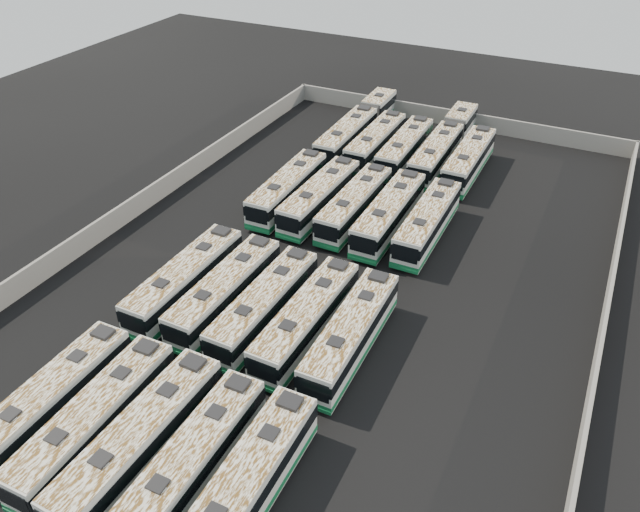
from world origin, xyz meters
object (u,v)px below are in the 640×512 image
at_px(bus_back_left, 375,142).
at_px(bus_midfront_far_left, 186,280).
at_px(bus_front_right, 192,463).
at_px(bus_back_center, 405,148).
at_px(bus_front_far_right, 246,488).
at_px(bus_midfront_center, 264,306).
at_px(bus_front_left, 96,420).
at_px(bus_midback_far_right, 427,222).
at_px(bus_front_far_left, 51,400).
at_px(bus_midback_center, 355,204).
at_px(bus_midback_left, 320,197).
at_px(bus_back_far_left, 358,126).
at_px(bus_back_right, 444,143).
at_px(bus_front_center, 140,440).
at_px(bus_midfront_far_right, 351,334).
at_px(bus_midfront_left, 225,291).
at_px(bus_midback_far_left, 288,189).
at_px(bus_midfront_right, 307,319).
at_px(bus_midback_right, 389,214).
at_px(bus_back_far_right, 468,160).

bearing_deg(bus_back_left, bus_midfront_far_left, -96.86).
bearing_deg(bus_front_right, bus_back_center, 94.03).
relative_size(bus_front_far_right, bus_midfront_center, 1.02).
height_order(bus_front_left, bus_midfront_far_left, bus_midfront_far_left).
bearing_deg(bus_midback_far_right, bus_back_center, 117.00).
bearing_deg(bus_back_center, bus_front_far_left, -99.79).
height_order(bus_front_left, bus_midback_center, bus_front_left).
xyz_separation_m(bus_midback_left, bus_back_far_left, (-3.76, 18.29, 0.02)).
bearing_deg(bus_back_center, bus_midback_far_right, -63.38).
relative_size(bus_midfront_far_left, bus_midback_left, 0.99).
distance_m(bus_front_far_left, bus_back_right, 51.79).
height_order(bus_front_center, bus_midfront_far_right, bus_front_center).
height_order(bus_midfront_left, bus_back_center, bus_back_center).
distance_m(bus_midfront_center, bus_midback_far_left, 19.14).
bearing_deg(bus_front_center, bus_midfront_right, 76.30).
height_order(bus_front_left, bus_front_far_right, bus_front_far_right).
bearing_deg(bus_midback_left, bus_midfront_right, -65.57).
distance_m(bus_midback_far_left, bus_back_left, 15.27).
bearing_deg(bus_back_left, bus_midfront_far_right, -71.13).
xyz_separation_m(bus_midback_left, bus_back_right, (7.45, 18.36, -0.02)).
bearing_deg(bus_front_center, bus_front_far_left, -179.08).
bearing_deg(bus_front_far_left, bus_front_left, -0.52).
relative_size(bus_front_left, bus_midback_far_left, 0.99).
distance_m(bus_front_center, bus_back_right, 50.72).
relative_size(bus_front_center, bus_back_right, 0.66).
height_order(bus_front_far_left, bus_midfront_right, bus_midfront_right).
xyz_separation_m(bus_midfront_far_left, bus_midfront_center, (7.53, 0.04, -0.04)).
xyz_separation_m(bus_midfront_left, bus_back_center, (3.65, 32.20, 0.01)).
bearing_deg(bus_front_center, bus_midfront_far_right, 63.69).
xyz_separation_m(bus_midfront_center, bus_back_far_left, (-7.60, 35.83, 0.06)).
distance_m(bus_back_left, bus_back_center, 3.67).
distance_m(bus_midfront_right, bus_midback_far_right, 18.11).
xyz_separation_m(bus_midfront_left, bus_midback_center, (3.70, 17.55, -0.00)).
distance_m(bus_midback_center, bus_midback_right, 3.77).
height_order(bus_midfront_far_left, bus_midfront_left, bus_midfront_far_left).
bearing_deg(bus_midfront_left, bus_midback_left, 90.79).
relative_size(bus_front_left, bus_front_far_right, 0.99).
bearing_deg(bus_front_right, bus_midback_center, 96.00).
bearing_deg(bus_midback_far_left, bus_back_far_left, 88.73).
bearing_deg(bus_midfront_far_left, bus_front_far_left, -89.77).
xyz_separation_m(bus_midback_right, bus_back_left, (-7.49, 14.92, -0.04)).
distance_m(bus_front_right, bus_midback_far_left, 34.10).
distance_m(bus_midfront_far_left, bus_midback_far_left, 17.63).
height_order(bus_midfront_left, bus_midfront_center, bus_midfront_left).
relative_size(bus_front_far_left, bus_midfront_right, 0.98).
xyz_separation_m(bus_midback_center, bus_back_center, (-0.05, 14.64, 0.01)).
height_order(bus_front_left, bus_front_center, bus_front_center).
relative_size(bus_midfront_left, bus_back_center, 0.99).
xyz_separation_m(bus_front_far_right, bus_midfront_center, (-7.43, 14.66, -0.04)).
bearing_deg(bus_back_far_right, bus_front_right, -94.67).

